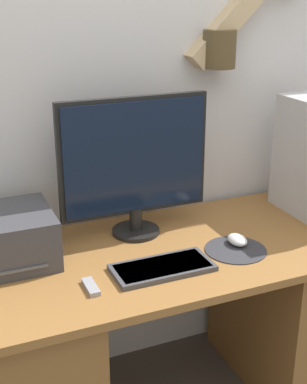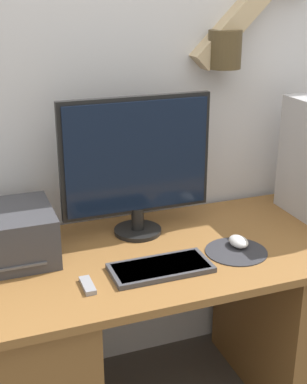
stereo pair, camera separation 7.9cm
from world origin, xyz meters
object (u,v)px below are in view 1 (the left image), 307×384
(monitor, at_px, (135,162))
(keyboard, at_px, (162,267))
(mouse, at_px, (237,240))
(printer, at_px, (2,239))
(remote_control, at_px, (91,287))

(monitor, xyz_separation_m, keyboard, (-0.02, -0.32, -0.29))
(keyboard, distance_m, mouse, 0.34)
(keyboard, bearing_deg, monitor, 85.69)
(monitor, bearing_deg, keyboard, -94.31)
(keyboard, xyz_separation_m, mouse, (0.34, 0.06, 0.01))
(printer, bearing_deg, remote_control, -52.38)
(monitor, relative_size, mouse, 6.30)
(remote_control, bearing_deg, printer, 127.62)
(mouse, bearing_deg, remote_control, -171.76)
(keyboard, height_order, remote_control, keyboard)
(monitor, distance_m, printer, 0.56)
(monitor, bearing_deg, mouse, -39.20)
(monitor, relative_size, printer, 1.65)
(mouse, xyz_separation_m, printer, (-0.83, 0.21, 0.07))
(remote_control, bearing_deg, monitor, 49.95)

